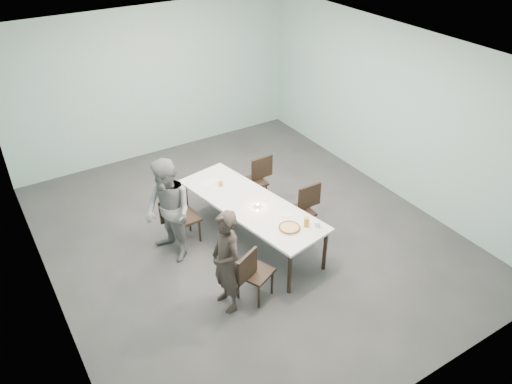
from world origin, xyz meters
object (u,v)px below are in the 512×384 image
diner_far (168,211)px  amber_tumbler (221,183)px  diner_near (226,262)px  table (251,206)px  chair_far_right (257,178)px  water_tumbler (317,224)px  chair_near_left (252,272)px  pizza (289,228)px  chair_far_left (179,216)px  chair_near_right (303,207)px  tealight (258,206)px  side_plate (286,214)px  beer_glass (307,222)px

diner_far → amber_tumbler: diner_far is taller
diner_near → amber_tumbler: 1.91m
table → diner_near: size_ratio=1.79×
chair_far_right → diner_far: size_ratio=0.53×
water_tumbler → amber_tumbler: (-0.64, 1.71, -0.01)m
diner_far → chair_far_right: bearing=96.4°
chair_near_left → amber_tumbler: (0.51, 1.79, 0.29)m
pizza → amber_tumbler: bearing=100.2°
chair_far_left → chair_near_right: (1.79, -0.83, 0.00)m
diner_far → tealight: diner_far is taller
chair_far_left → diner_near: size_ratio=0.57×
side_plate → table: bearing=117.7°
chair_far_right → beer_glass: 1.93m
beer_glass → chair_near_right: bearing=55.3°
side_plate → pizza: bearing=-117.0°
chair_far_left → amber_tumbler: size_ratio=10.88×
chair_near_left → diner_near: 0.43m
table → chair_far_left: size_ratio=3.13×
table → diner_near: (-0.99, -1.02, 0.07)m
table → diner_near: diner_near is taller
table → chair_far_right: (0.70, 0.94, -0.19)m
pizza → amber_tumbler: 1.56m
pizza → tealight: size_ratio=6.07×
table → amber_tumbler: (-0.15, 0.69, 0.10)m
chair_near_right → chair_far_right: (-0.15, 1.17, 0.00)m
beer_glass → water_tumbler: 0.16m
chair_near_left → chair_near_right: bearing=5.7°
chair_near_left → diner_near: bearing=141.4°
chair_near_right → chair_far_right: size_ratio=1.00×
chair_near_left → diner_far: diner_far is taller
pizza → side_plate: size_ratio=1.89×
table → pizza: 0.86m
table → chair_far_right: 1.19m
table → diner_far: (-1.20, 0.36, 0.13)m
chair_near_right → beer_glass: size_ratio=5.80×
table → side_plate: size_ratio=15.11×
diner_near → pizza: (1.12, 0.17, 0.01)m
chair_near_left → chair_far_right: 2.45m
water_tumbler → tealight: (-0.46, 0.88, -0.02)m
chair_near_left → chair_far_right: (1.36, 2.05, 0.00)m
chair_near_left → diner_near: size_ratio=0.57×
diner_near → beer_glass: diner_near is taller
chair_far_right → side_plate: chair_far_right is taller
diner_near → pizza: bearing=97.2°
diner_near → pizza: diner_near is taller
chair_near_left → diner_far: bearing=86.1°
diner_far → tealight: 1.34m
table → chair_near_right: 0.90m
water_tumbler → amber_tumbler: size_ratio=1.12×
chair_near_right → amber_tumbler: size_ratio=10.88×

